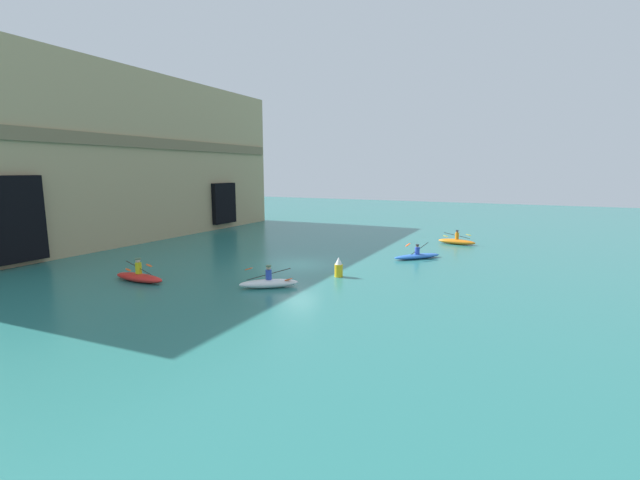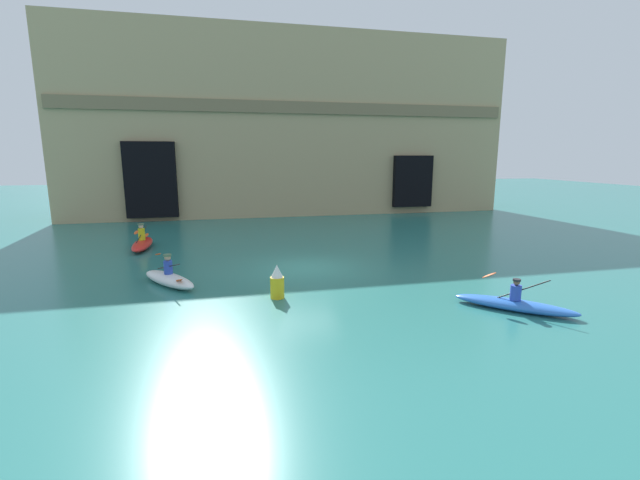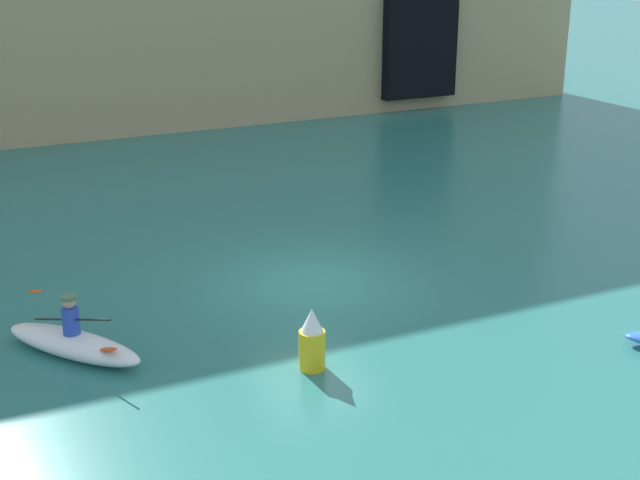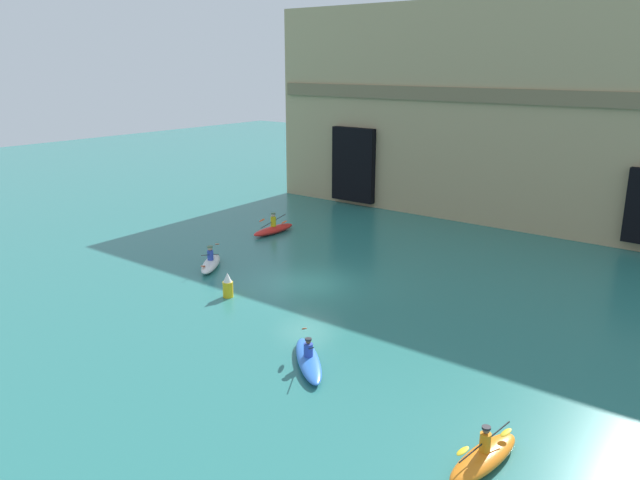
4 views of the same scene
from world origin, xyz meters
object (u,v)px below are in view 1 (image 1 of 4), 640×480
Objects in this scene: kayak_white at (269,283)px; kayak_red at (139,277)px; kayak_blue at (417,256)px; kayak_orange at (457,241)px; marker_buoy at (339,268)px.

kayak_red is at bearing 159.94° from kayak_white.
kayak_blue is at bearing 28.12° from kayak_white.
kayak_red is at bearing 178.96° from kayak_blue.
kayak_white is 0.86× the size of kayak_red.
kayak_white reaches higher than kayak_orange.
kayak_white is 4.28m from marker_buoy.
marker_buoy is at bearing 79.39° from kayak_orange.
kayak_red is (-2.00, 6.86, 0.01)m from kayak_white.
kayak_red is 2.94× the size of marker_buoy.
kayak_orange reaches higher than marker_buoy.
kayak_white is 7.15m from kayak_red.
kayak_white is 11.61m from kayak_blue.
marker_buoy is at bearing -159.33° from kayak_blue.
kayak_red is (-12.47, 11.88, 0.07)m from kayak_blue.
kayak_red is 10.72m from marker_buoy.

